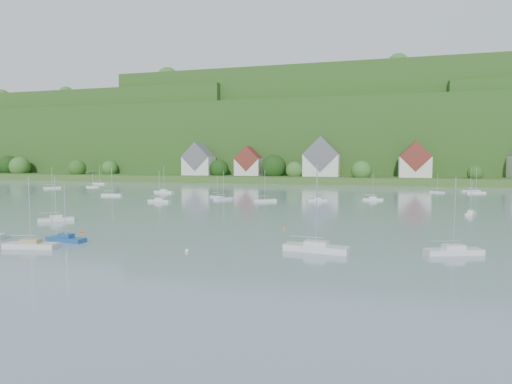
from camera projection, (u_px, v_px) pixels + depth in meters
The scene contains 15 objects.
far_shore_strip at pixel (314, 178), 211.04m from camera, with size 600.00×60.00×3.00m, color #355821.
forested_ridge at pixel (329, 140), 275.28m from camera, with size 620.00×181.22×69.89m.
village_building_0 at pixel (199, 162), 212.35m from camera, with size 14.00×10.40×16.00m.
village_building_1 at pixel (249, 163), 207.77m from camera, with size 12.00×9.36×14.00m.
village_building_2 at pixel (322, 160), 197.52m from camera, with size 16.00×11.44×18.00m.
village_building_3 at pixel (415, 162), 185.16m from camera, with size 13.00×10.40×15.50m.
near_sailboat_1 at pixel (66, 238), 56.64m from camera, with size 5.78×2.25×7.59m.
near_sailboat_2 at pixel (31, 245), 52.37m from camera, with size 6.61×2.87×8.63m.
near_sailboat_3 at pixel (453, 250), 48.93m from camera, with size 6.70×3.95×8.74m.
near_sailboat_4 at pixel (316, 247), 50.42m from camera, with size 7.80×3.20×10.22m.
near_sailboat_6 at pixel (56, 219), 75.38m from camera, with size 5.50×4.92×7.81m.
mooring_buoy_1 at pixel (187, 252), 50.28m from camera, with size 0.48×0.48×0.48m, color silver.
mooring_buoy_2 at pixel (284, 229), 66.70m from camera, with size 0.45×0.45×0.45m, color orange.
mooring_buoy_3 at pixel (81, 233), 63.52m from camera, with size 0.47×0.47×0.47m, color orange.
far_sailboat_cluster at pixel (325, 194), 128.62m from camera, with size 200.89×74.69×8.71m.
Camera 1 is at (28.19, -10.95, 10.76)m, focal length 30.38 mm.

